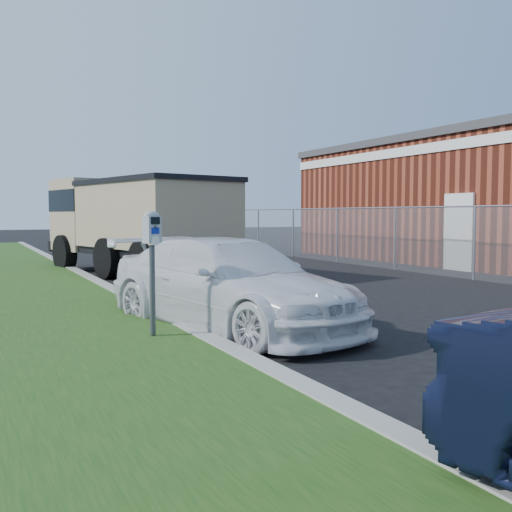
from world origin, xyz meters
name	(u,v)px	position (x,y,z in m)	size (l,w,h in m)	color
ground	(376,328)	(0.00, 0.00, 0.00)	(120.00, 120.00, 0.00)	black
chainlink_fence	(395,226)	(6.00, 7.00, 1.26)	(0.06, 30.06, 30.00)	slate
parking_meter	(152,245)	(-3.17, 0.23, 1.23)	(0.24, 0.21, 1.50)	#3F4247
white_wagon	(229,283)	(-1.89, 0.88, 0.64)	(1.78, 4.39, 1.27)	silver
dump_truck	(134,219)	(-1.10, 9.17, 1.47)	(3.96, 7.03, 2.61)	black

